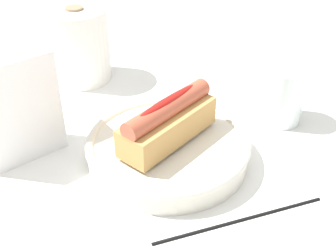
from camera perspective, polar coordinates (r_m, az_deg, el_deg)
ground_plane at (r=0.63m, az=0.52°, el=-3.55°), size 2.40×2.40×0.00m
serving_bowl at (r=0.61m, az=0.00°, el=-2.87°), size 0.23×0.23×0.04m
hotdog_front at (r=0.59m, az=0.00°, el=0.64°), size 0.16×0.10×0.06m
water_glass at (r=0.71m, az=14.08°, el=3.74°), size 0.07×0.07×0.09m
paper_towel_roll at (r=0.82m, az=-11.42°, el=10.18°), size 0.11×0.11×0.13m
napkin_box at (r=0.63m, az=-18.85°, el=2.16°), size 0.12×0.06×0.15m
chopstick_near at (r=0.54m, az=9.28°, el=-11.73°), size 0.22×0.04×0.01m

